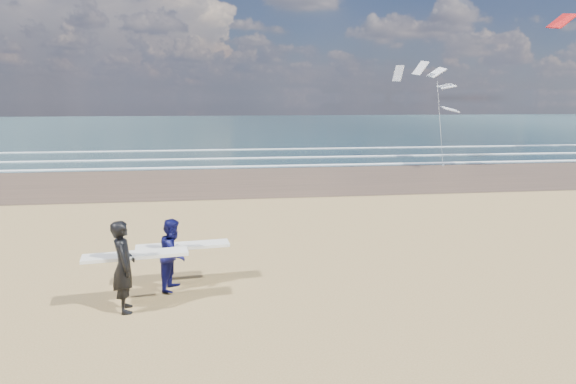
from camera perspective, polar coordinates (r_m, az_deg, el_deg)
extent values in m
cube|color=#4E3B29|center=(34.32, 25.32, 2.00)|extent=(220.00, 12.00, 0.01)
cube|color=#182F35|center=(84.59, 4.86, 7.36)|extent=(220.00, 100.00, 0.02)
cube|color=white|center=(38.38, 21.42, 3.13)|extent=(220.00, 0.50, 0.05)
cube|color=white|center=(42.50, 18.34, 3.96)|extent=(220.00, 0.50, 0.05)
cube|color=white|center=(48.38, 14.94, 4.86)|extent=(220.00, 0.50, 0.05)
imported|color=black|center=(11.30, -17.79, -7.87)|extent=(0.60, 0.79, 1.95)
cube|color=white|center=(11.56, -16.56, -6.72)|extent=(2.25, 0.83, 0.07)
imported|color=#0C0D46|center=(12.31, -12.61, -6.76)|extent=(0.84, 0.96, 1.69)
cube|color=white|center=(12.61, -11.60, -5.87)|extent=(2.24, 0.76, 0.07)
cube|color=slate|center=(35.40, 16.84, 2.85)|extent=(0.12, 0.12, 0.10)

